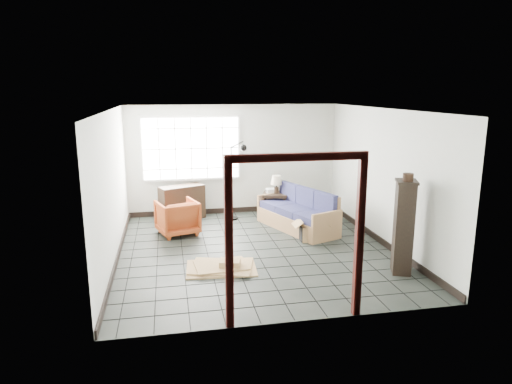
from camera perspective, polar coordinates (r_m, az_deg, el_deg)
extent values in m
plane|color=black|center=(8.62, -0.09, -7.25)|extent=(5.50, 5.50, 0.00)
cube|color=silver|center=(10.94, -2.84, 4.06)|extent=(5.00, 0.02, 2.60)
cube|color=silver|center=(5.67, 5.20, -4.21)|extent=(5.00, 0.02, 2.60)
cube|color=silver|center=(8.18, -17.55, 0.51)|extent=(0.02, 5.50, 2.60)
cube|color=silver|center=(9.07, 15.61, 1.80)|extent=(0.02, 5.50, 2.60)
cube|color=white|center=(8.11, -0.10, 10.28)|extent=(5.00, 5.50, 0.02)
cube|color=black|center=(11.18, -2.75, -2.25)|extent=(4.95, 0.03, 0.12)
cube|color=black|center=(8.52, -16.86, -7.66)|extent=(0.03, 5.45, 0.12)
cube|color=black|center=(9.37, 15.04, -5.67)|extent=(0.03, 5.45, 0.12)
cube|color=silver|center=(10.77, -8.12, 5.42)|extent=(2.32, 0.06, 1.52)
cube|color=white|center=(10.73, -8.11, 5.39)|extent=(2.20, 0.02, 1.40)
cube|color=#3C100D|center=(5.63, -3.40, -6.99)|extent=(0.10, 0.08, 2.10)
cube|color=#3C100D|center=(6.08, 12.78, -5.79)|extent=(0.10, 0.08, 2.10)
cube|color=#3C100D|center=(5.54, 5.23, 4.39)|extent=(1.80, 0.08, 0.10)
cube|color=#906441|center=(9.85, 5.12, -3.69)|extent=(1.39, 2.02, 0.34)
cube|color=#906441|center=(9.10, 8.85, -4.33)|extent=(0.72, 0.33, 0.60)
cube|color=#906441|center=(10.57, 1.94, -1.77)|extent=(0.72, 0.33, 0.60)
cube|color=#906441|center=(9.97, 6.70, -1.47)|extent=(0.76, 1.78, 0.66)
cube|color=#171B3A|center=(9.31, 7.38, -3.17)|extent=(0.85, 0.81, 0.15)
cube|color=#171B3A|center=(9.43, 8.69, -1.59)|extent=(0.34, 0.61, 0.49)
cube|color=#171B3A|center=(9.78, 5.06, -2.34)|extent=(0.85, 0.81, 0.15)
cube|color=#171B3A|center=(9.89, 6.34, -0.85)|extent=(0.34, 0.61, 0.49)
cube|color=#171B3A|center=(10.26, 2.96, -1.58)|extent=(0.85, 0.81, 0.15)
cube|color=#171B3A|center=(10.36, 4.20, -0.17)|extent=(0.34, 0.61, 0.49)
imported|color=#9B4616|center=(9.56, -9.81, -2.94)|extent=(0.94, 0.91, 0.79)
cube|color=black|center=(10.56, 2.44, -0.30)|extent=(0.68, 0.68, 0.07)
cube|color=black|center=(10.44, 1.14, -2.11)|extent=(0.07, 0.07, 0.55)
cube|color=black|center=(10.41, 3.54, -2.18)|extent=(0.07, 0.07, 0.55)
cube|color=black|center=(10.86, 1.35, -1.52)|extent=(0.07, 0.07, 0.55)
cube|color=black|center=(10.83, 3.65, -1.58)|extent=(0.07, 0.07, 0.55)
cylinder|color=black|center=(10.52, 2.57, 0.24)|extent=(0.12, 0.12, 0.14)
cylinder|color=black|center=(10.50, 2.57, 0.90)|extent=(0.03, 0.03, 0.10)
cone|color=beige|center=(10.47, 2.58, 1.51)|extent=(0.32, 0.32, 0.21)
cube|color=silver|center=(10.60, 1.98, 0.19)|extent=(0.26, 0.20, 0.09)
cylinder|color=black|center=(10.57, 1.30, 0.16)|extent=(0.02, 0.05, 0.05)
cylinder|color=black|center=(10.63, -3.03, -3.29)|extent=(0.30, 0.30, 0.03)
cylinder|color=black|center=(10.43, -3.08, 1.16)|extent=(0.03, 0.03, 1.68)
cylinder|color=black|center=(10.26, -2.37, 5.97)|extent=(0.28, 0.05, 0.15)
sphere|color=black|center=(10.25, -1.59, 5.54)|extent=(0.16, 0.16, 0.15)
cube|color=black|center=(10.64, -9.22, -1.31)|extent=(1.09, 0.77, 0.79)
cube|color=black|center=(10.64, -9.23, -1.25)|extent=(1.00, 0.69, 0.03)
cube|color=black|center=(7.75, 17.95, -4.28)|extent=(0.40, 0.46, 1.52)
cube|color=black|center=(7.57, 18.34, 1.25)|extent=(0.45, 0.51, 0.04)
cylinder|color=black|center=(7.49, 18.49, 1.75)|extent=(0.19, 0.19, 0.12)
cube|color=#9F794D|center=(9.25, 6.87, -5.88)|extent=(0.45, 0.37, 0.02)
cube|color=black|center=(9.15, 5.56, -5.12)|extent=(0.03, 0.36, 0.30)
cube|color=#9F794D|center=(9.27, 8.22, -4.96)|extent=(0.03, 0.36, 0.30)
cube|color=#9F794D|center=(9.05, 7.21, -5.38)|extent=(0.44, 0.03, 0.30)
cube|color=#9F794D|center=(9.37, 6.59, -4.72)|extent=(0.44, 0.03, 0.30)
cube|color=#9F794D|center=(9.08, 5.20, -3.92)|extent=(0.18, 0.36, 0.12)
cube|color=#9F794D|center=(9.23, 8.62, -3.73)|extent=(0.18, 0.36, 0.12)
cube|color=#9F794D|center=(7.79, -4.36, -9.46)|extent=(1.21, 0.90, 0.02)
cube|color=#9F794D|center=(7.78, -4.36, -9.30)|extent=(1.17, 0.99, 0.02)
cube|color=#9F794D|center=(7.77, -4.37, -9.13)|extent=(0.91, 0.69, 0.02)
cube|color=#9F794D|center=(7.70, -3.29, -8.84)|extent=(0.39, 0.34, 0.10)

